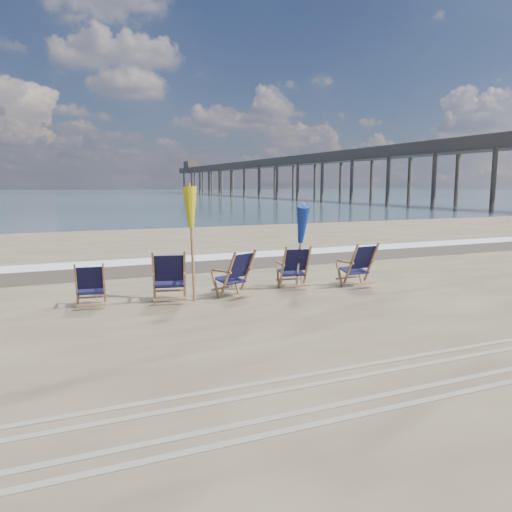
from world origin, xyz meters
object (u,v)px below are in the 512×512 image
at_px(umbrella_yellow, 192,214).
at_px(beach_chair_1, 185,276).
at_px(beach_chair_3, 307,267).
at_px(umbrella_blue, 300,227).
at_px(beach_chair_4, 371,264).
at_px(fishing_pier, 290,172).
at_px(beach_chair_0, 104,285).
at_px(beach_chair_2, 248,272).

bearing_deg(umbrella_yellow, beach_chair_1, -142.39).
bearing_deg(umbrella_yellow, beach_chair_3, 1.32).
bearing_deg(umbrella_blue, beach_chair_4, -12.09).
bearing_deg(beach_chair_3, fishing_pier, -107.87).
xyz_separation_m(beach_chair_0, beach_chair_1, (1.57, -0.26, 0.09)).
bearing_deg(fishing_pier, beach_chair_2, -118.01).
distance_m(beach_chair_3, beach_chair_4, 1.58).
bearing_deg(beach_chair_4, fishing_pier, -120.73).
distance_m(beach_chair_0, fishing_pier, 82.57).
bearing_deg(beach_chair_1, beach_chair_3, -161.60).
xyz_separation_m(beach_chair_1, beach_chair_4, (4.54, -0.14, -0.01)).
distance_m(beach_chair_1, fishing_pier, 82.02).
bearing_deg(beach_chair_2, umbrella_blue, 163.45).
height_order(beach_chair_3, beach_chair_4, beach_chair_4).
relative_size(beach_chair_4, umbrella_blue, 0.55).
xyz_separation_m(beach_chair_2, fishing_pier, (38.11, 71.63, 4.12)).
distance_m(umbrella_yellow, umbrella_blue, 2.60).
distance_m(beach_chair_3, umbrella_blue, 0.96).
xyz_separation_m(beach_chair_1, fishing_pier, (39.57, 71.73, 4.09)).
relative_size(beach_chair_3, umbrella_yellow, 0.44).
xyz_separation_m(beach_chair_2, beach_chair_3, (1.55, 0.14, -0.00)).
height_order(beach_chair_4, umbrella_yellow, umbrella_yellow).
height_order(beach_chair_0, beach_chair_3, beach_chair_3).
height_order(beach_chair_3, fishing_pier, fishing_pier).
height_order(beach_chair_0, beach_chair_4, beach_chair_4).
xyz_separation_m(beach_chair_3, umbrella_blue, (-0.21, -0.00, 0.93)).
relative_size(beach_chair_0, beach_chair_1, 0.83).
distance_m(beach_chair_2, fishing_pier, 81.24).
bearing_deg(beach_chair_1, beach_chair_0, 4.64).
height_order(umbrella_blue, fishing_pier, fishing_pier).
height_order(beach_chair_0, fishing_pier, fishing_pier).
height_order(beach_chair_0, beach_chair_1, beach_chair_1).
distance_m(beach_chair_4, umbrella_yellow, 4.52).
relative_size(beach_chair_1, fishing_pier, 0.01).
xyz_separation_m(umbrella_yellow, umbrella_blue, (2.57, 0.06, -0.37)).
height_order(beach_chair_2, beach_chair_4, beach_chair_4).
xyz_separation_m(beach_chair_0, umbrella_yellow, (1.79, -0.08, 1.37)).
bearing_deg(beach_chair_4, beach_chair_2, -9.16).
xyz_separation_m(beach_chair_2, umbrella_blue, (1.34, 0.14, 0.93)).
bearing_deg(beach_chair_3, beach_chair_1, 13.72).
bearing_deg(beach_chair_3, umbrella_blue, 9.23).
bearing_deg(beach_chair_2, beach_chair_4, 153.21).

